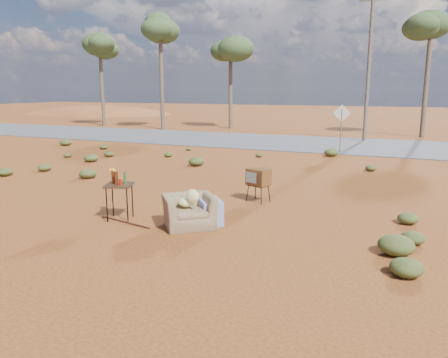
% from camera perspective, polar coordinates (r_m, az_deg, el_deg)
% --- Properties ---
extents(ground, '(140.00, 140.00, 0.00)m').
position_cam_1_polar(ground, '(9.65, -5.19, -5.62)').
color(ground, brown).
rests_on(ground, ground).
extents(highway, '(140.00, 7.00, 0.04)m').
position_cam_1_polar(highway, '(23.68, 12.37, 4.51)').
color(highway, '#565659').
rests_on(highway, ground).
extents(dirt_mound, '(26.00, 18.00, 2.00)m').
position_cam_1_polar(dirt_mound, '(54.45, -16.15, 8.20)').
color(dirt_mound, '#A05A26').
rests_on(dirt_mound, ground).
extents(armchair, '(1.31, 1.37, 0.91)m').
position_cam_1_polar(armchair, '(9.25, -4.08, -3.63)').
color(armchair, brown).
rests_on(armchair, ground).
extents(tv_unit, '(0.64, 0.58, 0.87)m').
position_cam_1_polar(tv_unit, '(11.22, 4.52, 0.23)').
color(tv_unit, black).
rests_on(tv_unit, ground).
extents(side_table, '(0.73, 0.73, 1.12)m').
position_cam_1_polar(side_table, '(9.92, -13.73, -0.46)').
color(side_table, '#361F13').
rests_on(side_table, ground).
extents(rusty_bar, '(1.47, 0.37, 0.04)m').
position_cam_1_polar(rusty_bar, '(9.80, -12.79, -5.48)').
color(rusty_bar, '#461F12').
rests_on(rusty_bar, ground).
extents(road_sign, '(0.78, 0.06, 2.19)m').
position_cam_1_polar(road_sign, '(20.35, 15.09, 7.44)').
color(road_sign, brown).
rests_on(road_sign, ground).
extents(eucalyptus_far_left, '(3.20, 3.20, 7.10)m').
position_cam_1_polar(eucalyptus_far_left, '(36.07, -15.91, 16.13)').
color(eucalyptus_far_left, brown).
rests_on(eucalyptus_far_left, ground).
extents(eucalyptus_left, '(3.20, 3.20, 8.10)m').
position_cam_1_polar(eucalyptus_left, '(31.94, -8.34, 18.85)').
color(eucalyptus_left, brown).
rests_on(eucalyptus_left, ground).
extents(eucalyptus_near_left, '(3.20, 3.20, 6.60)m').
position_cam_1_polar(eucalyptus_near_left, '(32.66, 0.87, 16.21)').
color(eucalyptus_near_left, brown).
rests_on(eucalyptus_near_left, ground).
extents(eucalyptus_center, '(3.20, 3.20, 7.60)m').
position_cam_1_polar(eucalyptus_center, '(29.31, 25.48, 17.58)').
color(eucalyptus_center, brown).
rests_on(eucalyptus_center, ground).
extents(utility_pole_center, '(1.40, 0.20, 8.00)m').
position_cam_1_polar(utility_pole_center, '(25.74, 18.40, 13.96)').
color(utility_pole_center, brown).
rests_on(utility_pole_center, ground).
extents(scrub_patch, '(17.49, 8.07, 0.33)m').
position_cam_1_polar(scrub_patch, '(13.83, 0.48, 0.32)').
color(scrub_patch, '#484E22').
rests_on(scrub_patch, ground).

